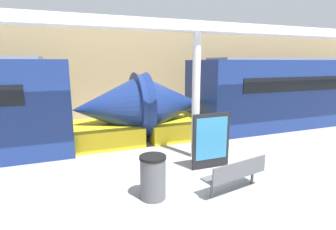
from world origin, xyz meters
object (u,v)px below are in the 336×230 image
Objects in this scene: trash_bin at (153,177)px; poster_board at (211,141)px; train_left at (309,92)px; bench_near at (236,173)px; support_column_near at (196,97)px.

poster_board is at bearing 26.78° from trash_bin.
train_left reaches higher than trash_bin.
train_left reaches higher than bench_near.
bench_near is at bearing -147.44° from train_left.
support_column_near is at bearing 91.19° from poster_board.
trash_bin is (-9.90, -4.67, -1.01)m from train_left.
bench_near is at bearing -93.87° from support_column_near.
train_left is 9.55m from bench_near.
train_left is 11.00m from trash_bin.
bench_near is 1.95m from trash_bin.
train_left is 8.28m from support_column_near.
train_left is 18.08× the size of trash_bin.
train_left is at bearing 25.26° from trash_bin.
poster_board reaches higher than trash_bin.
train_left is at bearing 24.85° from poster_board.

